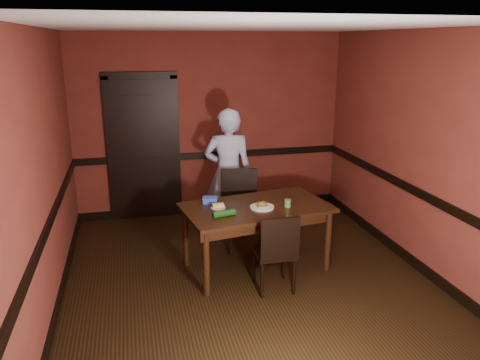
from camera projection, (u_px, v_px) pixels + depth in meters
name	position (u px, v px, depth m)	size (l,w,h in m)	color
floor	(247.00, 278.00, 5.28)	(4.00, 4.50, 0.01)	black
ceiling	(248.00, 26.00, 4.51)	(4.00, 4.50, 0.01)	white
wall_back	(210.00, 126.00, 6.99)	(4.00, 0.02, 2.70)	maroon
wall_front	(341.00, 253.00, 2.80)	(4.00, 0.02, 2.70)	maroon
wall_left	(44.00, 174.00, 4.44)	(0.02, 4.50, 2.70)	maroon
wall_right	(417.00, 152.00, 5.34)	(0.02, 4.50, 2.70)	maroon
dado_back	(211.00, 155.00, 7.10)	(4.00, 0.03, 0.10)	black
dado_left	(52.00, 218.00, 4.58)	(0.03, 4.50, 0.10)	black
dado_right	(412.00, 189.00, 5.46)	(0.03, 4.50, 0.10)	black
baseboard_back	(212.00, 207.00, 7.34)	(4.00, 0.03, 0.12)	black
baseboard_left	(61.00, 294.00, 4.82)	(0.03, 4.50, 0.12)	black
baseboard_right	(405.00, 255.00, 5.70)	(0.03, 4.50, 0.12)	black
door	(143.00, 146.00, 6.81)	(1.05, 0.07, 2.20)	black
dining_table	(256.00, 237.00, 5.42)	(1.63, 0.92, 0.77)	black
chair_far	(246.00, 211.00, 5.91)	(0.47, 0.47, 1.01)	black
chair_near	(274.00, 251.00, 4.94)	(0.41, 0.41, 0.87)	black
person	(228.00, 173.00, 6.24)	(0.63, 0.42, 1.74)	#A3B8DF
sandwich_plate	(262.00, 206.00, 5.24)	(0.27, 0.27, 0.07)	silver
sauce_jar	(288.00, 203.00, 5.26)	(0.08, 0.08, 0.09)	#457F34
cheese_saucer	(218.00, 207.00, 5.22)	(0.17, 0.17, 0.05)	silver
food_tub	(210.00, 200.00, 5.39)	(0.19, 0.15, 0.07)	blue
wrapped_veg	(224.00, 214.00, 4.97)	(0.07, 0.07, 0.25)	#114211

